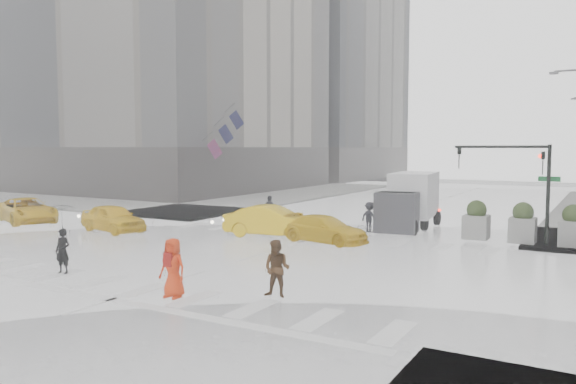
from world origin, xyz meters
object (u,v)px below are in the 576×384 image
Objects in this scene: traffic_signal_pole at (524,174)px; taxi_front at (113,218)px; pedestrian_brown at (277,269)px; pedestrian_orange at (173,268)px; taxi_mid at (272,221)px; box_truck at (410,199)px.

taxi_front is at bearing -162.43° from traffic_signal_pole.
pedestrian_brown is 0.97× the size of pedestrian_orange.
pedestrian_orange is at bearing -114.16° from taxi_front.
pedestrian_brown is 11.14m from taxi_mid.
traffic_signal_pole reaches higher than taxi_mid.
traffic_signal_pole is at bearing -83.36° from taxi_mid.
traffic_signal_pole is at bearing 58.88° from pedestrian_orange.
taxi_front is at bearing 98.85° from taxi_mid.
traffic_signal_pole is 11.71m from taxi_mid.
traffic_signal_pole reaches higher than taxi_front.
pedestrian_brown reaches higher than taxi_front.
pedestrian_orange reaches higher than taxi_front.
box_truck reaches higher than pedestrian_orange.
traffic_signal_pole is 1.07× the size of taxi_front.
taxi_mid is (-5.96, 9.42, -0.08)m from pedestrian_brown.
pedestrian_orange is (-2.62, -1.52, 0.03)m from pedestrian_brown.
traffic_signal_pole is 6.80m from box_truck.
pedestrian_orange is at bearing -118.22° from traffic_signal_pole.
box_truck reaches higher than pedestrian_brown.
pedestrian_orange is (-7.63, -14.22, -2.34)m from traffic_signal_pole.
pedestrian_brown is 15.47m from taxi_front.
taxi_mid is (-3.34, 10.94, -0.12)m from pedestrian_orange.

